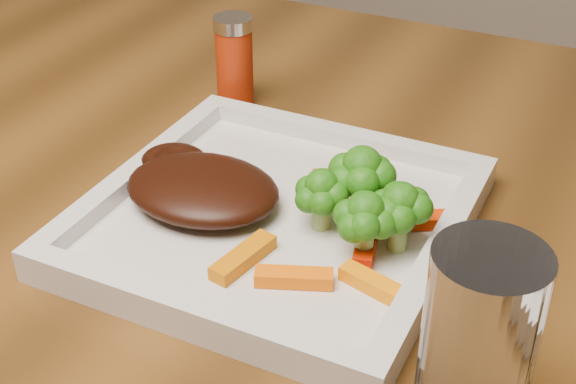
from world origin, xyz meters
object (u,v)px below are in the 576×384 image
at_px(drinking_glass, 478,346).
at_px(plate, 276,223).
at_px(spice_shaker, 234,63).
at_px(steak, 203,189).

bearing_deg(drinking_glass, plate, 145.92).
xyz_separation_m(plate, spice_shaker, (-0.13, 0.17, 0.04)).
xyz_separation_m(spice_shaker, drinking_glass, (0.31, -0.29, 0.01)).
relative_size(steak, drinking_glass, 1.02).
distance_m(spice_shaker, drinking_glass, 0.42).
bearing_deg(drinking_glass, spice_shaker, 136.78).
relative_size(plate, drinking_glass, 2.25).
bearing_deg(spice_shaker, plate, -52.68).
distance_m(plate, spice_shaker, 0.21).
bearing_deg(steak, drinking_glass, -25.11).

